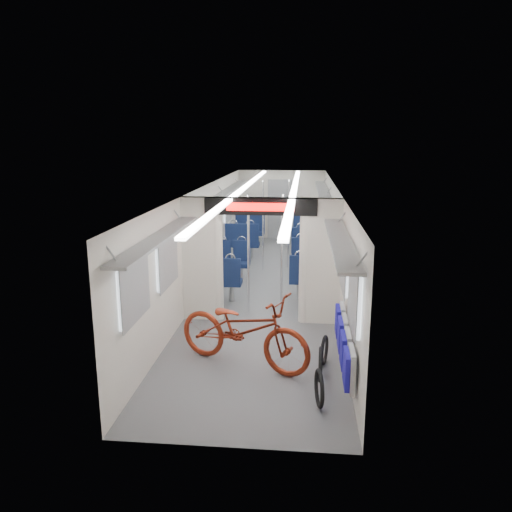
# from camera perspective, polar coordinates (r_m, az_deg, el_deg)

# --- Properties ---
(carriage) EXTENTS (12.00, 12.02, 2.31)m
(carriage) POSITION_cam_1_polar(r_m,az_deg,el_deg) (10.73, 1.36, 3.50)
(carriage) COLOR #515456
(carriage) RESTS_ON ground
(bicycle) EXTENTS (2.29, 1.55, 1.14)m
(bicycle) POSITION_cam_1_polar(r_m,az_deg,el_deg) (7.45, -1.44, -8.38)
(bicycle) COLOR maroon
(bicycle) RESTS_ON ground
(flip_bench) EXTENTS (0.12, 2.10, 0.51)m
(flip_bench) POSITION_cam_1_polar(r_m,az_deg,el_deg) (7.09, 10.03, -9.67)
(flip_bench) COLOR gray
(flip_bench) RESTS_ON carriage
(bike_hoop_a) EXTENTS (0.12, 0.50, 0.50)m
(bike_hoop_a) POSITION_cam_1_polar(r_m,az_deg,el_deg) (6.56, 7.23, -14.97)
(bike_hoop_a) COLOR black
(bike_hoop_a) RESTS_ON ground
(bike_hoop_b) EXTENTS (0.06, 0.50, 0.50)m
(bike_hoop_b) POSITION_cam_1_polar(r_m,az_deg,el_deg) (7.18, 7.36, -12.36)
(bike_hoop_b) COLOR black
(bike_hoop_b) RESTS_ON ground
(bike_hoop_c) EXTENTS (0.15, 0.46, 0.46)m
(bike_hoop_c) POSITION_cam_1_polar(r_m,az_deg,el_deg) (7.68, 7.81, -10.78)
(bike_hoop_c) COLOR black
(bike_hoop_c) RESTS_ON ground
(seat_bay_near_left) EXTENTS (0.88, 1.93, 1.06)m
(seat_bay_near_left) POSITION_cam_1_polar(r_m,az_deg,el_deg) (11.15, -3.42, -1.28)
(seat_bay_near_left) COLOR #0D1839
(seat_bay_near_left) RESTS_ON ground
(seat_bay_near_right) EXTENTS (0.89, 1.99, 1.08)m
(seat_bay_near_right) POSITION_cam_1_polar(r_m,az_deg,el_deg) (11.36, 6.21, -1.02)
(seat_bay_near_right) COLOR #0D1839
(seat_bay_near_right) RESTS_ON ground
(seat_bay_far_left) EXTENTS (0.94, 2.21, 1.14)m
(seat_bay_far_left) POSITION_cam_1_polar(r_m,az_deg,el_deg) (14.95, -1.11, 2.62)
(seat_bay_far_left) COLOR #0D1839
(seat_bay_far_left) RESTS_ON ground
(seat_bay_far_right) EXTENTS (0.96, 2.30, 1.17)m
(seat_bay_far_right) POSITION_cam_1_polar(r_m,az_deg,el_deg) (14.36, 6.09, 2.16)
(seat_bay_far_right) COLOR #0D1839
(seat_bay_far_right) RESTS_ON ground
(stanchion_near_left) EXTENTS (0.05, 0.05, 2.30)m
(stanchion_near_left) POSITION_cam_1_polar(r_m,az_deg,el_deg) (9.51, -0.87, 0.08)
(stanchion_near_left) COLOR silver
(stanchion_near_left) RESTS_ON ground
(stanchion_near_right) EXTENTS (0.04, 0.04, 2.30)m
(stanchion_near_right) POSITION_cam_1_polar(r_m,az_deg,el_deg) (9.62, 2.96, 0.22)
(stanchion_near_right) COLOR silver
(stanchion_near_right) RESTS_ON ground
(stanchion_far_left) EXTENTS (0.04, 0.04, 2.30)m
(stanchion_far_left) POSITION_cam_1_polar(r_m,az_deg,el_deg) (12.72, 0.80, 3.44)
(stanchion_far_left) COLOR silver
(stanchion_far_left) RESTS_ON ground
(stanchion_far_right) EXTENTS (0.04, 0.04, 2.30)m
(stanchion_far_right) POSITION_cam_1_polar(r_m,az_deg,el_deg) (13.00, 3.69, 3.62)
(stanchion_far_right) COLOR silver
(stanchion_far_right) RESTS_ON ground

